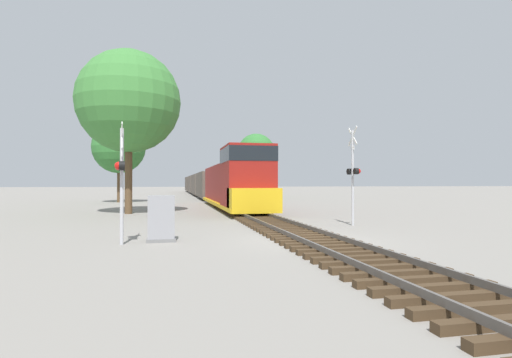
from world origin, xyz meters
TOP-DOWN VIEW (x-y plane):
  - ground_plane at (0.00, 0.00)m, footprint 400.00×400.00m
  - rail_track_bed at (0.00, -0.00)m, footprint 2.60×160.00m
  - freight_train at (0.00, 44.70)m, footprint 2.99×76.12m
  - crossing_signal_near at (-6.40, 0.36)m, footprint 0.42×1.01m
  - crossing_signal_far at (3.81, 4.31)m, footprint 0.33×1.00m
  - relay_cabinet at (-5.10, 0.81)m, footprint 0.99×0.63m
  - tree_far_right at (-7.50, 14.06)m, footprint 6.78×6.78m
  - tree_mid_background at (-10.10, 30.45)m, footprint 5.49×5.49m
  - tree_deep_background at (6.92, 41.02)m, footprint 5.26×5.26m

SIDE VIEW (x-z plane):
  - ground_plane at x=0.00m, z-range 0.00..0.00m
  - rail_track_bed at x=0.00m, z-range -0.02..0.29m
  - relay_cabinet at x=-5.10m, z-range -0.01..1.59m
  - freight_train at x=0.00m, z-range -0.39..4.01m
  - crossing_signal_near at x=-6.40m, z-range 0.42..4.44m
  - crossing_signal_far at x=3.81m, z-range 0.19..4.94m
  - tree_mid_background at x=-10.10m, z-range 1.52..10.07m
  - tree_deep_background at x=6.92m, z-range 1.81..10.75m
  - tree_far_right at x=-7.50m, z-range 2.01..12.83m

